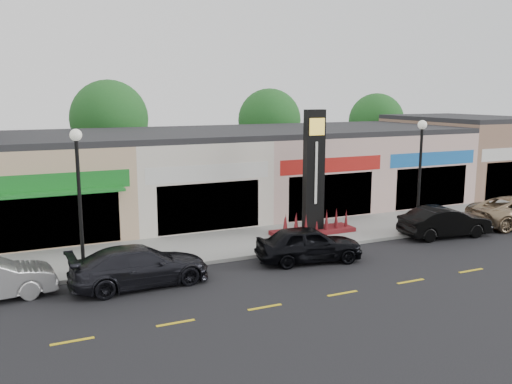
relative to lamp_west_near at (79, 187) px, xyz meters
The scene contains 17 objects.
ground 9.07m from the lamp_west_near, 17.35° to the right, with size 120.00×120.00×0.00m, color black.
sidewalk 8.89m from the lamp_west_near, 13.02° to the left, with size 52.00×4.30×0.15m, color gray.
curb 8.70m from the lamp_west_near, ahead, with size 52.00×0.20×0.15m, color gray.
shop_beige 9.04m from the lamp_west_near, 93.19° to the left, with size 7.00×10.85×4.80m.
shop_cream 11.13m from the lamp_west_near, 54.08° to the left, with size 7.00×10.01×4.80m.
shop_pink_w 16.25m from the lamp_west_near, 33.61° to the left, with size 7.00×10.01×4.80m.
shop_pink_e 22.40m from the lamp_west_near, 23.64° to the left, with size 7.00×10.01×4.80m.
shop_tan 28.94m from the lamp_west_near, 18.08° to the left, with size 7.00×10.01×5.30m.
tree_rear_west 17.55m from the lamp_west_near, 76.76° to the left, with size 5.20×5.20×7.83m.
tree_rear_mid 23.39m from the lamp_west_near, 46.74° to the left, with size 4.80×4.80×7.29m.
tree_rear_east 31.09m from the lamp_west_near, 33.18° to the left, with size 4.60×4.60×6.94m.
lamp_west_near is the anchor object (origin of this frame).
lamp_east_near 16.00m from the lamp_west_near, ahead, with size 0.44×0.44×5.47m.
pylon_sign 11.19m from the lamp_west_near, ahead, with size 4.20×1.30×6.00m.
car_dark_sedan 3.70m from the lamp_west_near, 44.51° to the right, with size 5.03×2.05×1.46m, color black.
car_black_sedan 9.36m from the lamp_west_near, 11.51° to the right, with size 4.39×1.77×1.50m, color black.
car_black_conv 17.04m from the lamp_west_near, ahead, with size 4.48×1.56×1.48m, color black.
Camera 1 is at (-10.16, -18.11, 6.86)m, focal length 38.00 mm.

